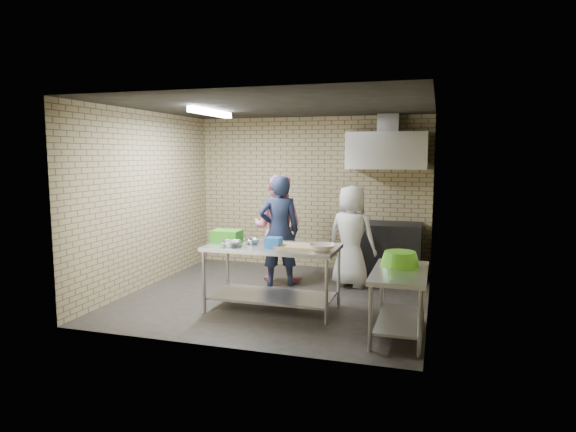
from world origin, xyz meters
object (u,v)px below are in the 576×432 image
at_px(bottle_green, 416,156).
at_px(green_crate, 227,236).
at_px(stove, 384,250).
at_px(man_navy, 279,231).
at_px(side_counter, 399,303).
at_px(green_basin, 400,259).
at_px(woman_white, 351,236).
at_px(blue_tub, 274,242).
at_px(prep_table, 273,278).
at_px(woman_pink, 278,228).
at_px(bottle_red, 391,155).

bearing_deg(bottle_green, green_crate, -134.99).
height_order(stove, bottle_green, bottle_green).
bearing_deg(man_navy, side_counter, 116.83).
bearing_deg(green_basin, woman_white, 116.46).
distance_m(side_counter, blue_tub, 1.76).
bearing_deg(stove, prep_table, -118.46).
distance_m(blue_tub, woman_pink, 1.64).
bearing_deg(bottle_green, woman_pink, -153.95).
relative_size(side_counter, green_basin, 2.61).
bearing_deg(green_crate, stove, 47.98).
xyz_separation_m(blue_tub, green_basin, (1.60, -0.15, -0.09)).
relative_size(bottle_red, bottle_green, 1.20).
relative_size(side_counter, woman_white, 0.76).
bearing_deg(woman_pink, blue_tub, 107.59).
bearing_deg(woman_white, woman_pink, 14.65).
relative_size(green_basin, bottle_green, 3.07).
distance_m(stove, bottle_red, 1.60).
distance_m(blue_tub, bottle_green, 3.25).
height_order(blue_tub, woman_white, woman_white).
relative_size(green_crate, bottle_green, 2.54).
relative_size(green_basin, man_navy, 0.27).
xyz_separation_m(green_crate, bottle_green, (2.37, 2.37, 1.08)).
relative_size(stove, bottle_red, 6.67).
xyz_separation_m(bottle_red, bottle_green, (0.40, 0.00, -0.01)).
bearing_deg(bottle_red, prep_table, -117.02).
relative_size(side_counter, stove, 1.00).
xyz_separation_m(green_crate, woman_white, (1.49, 1.36, -0.15)).
xyz_separation_m(green_crate, woman_pink, (0.29, 1.36, -0.08)).
bearing_deg(side_counter, blue_tub, 166.18).
bearing_deg(bottle_green, green_basin, -90.42).
bearing_deg(green_crate, blue_tub, -16.35).
bearing_deg(blue_tub, side_counter, -13.82).
xyz_separation_m(bottle_red, woman_white, (-0.48, -1.01, -1.24)).
height_order(man_navy, woman_pink, man_navy).
bearing_deg(stove, woman_pink, -154.53).
bearing_deg(side_counter, bottle_red, 97.62).
height_order(blue_tub, bottle_green, bottle_green).
bearing_deg(woman_white, green_crate, 56.81).
bearing_deg(man_navy, prep_table, 81.24).
distance_m(bottle_green, man_navy, 2.62).
bearing_deg(bottle_red, blue_tub, -115.22).
bearing_deg(side_counter, prep_table, 163.38).
xyz_separation_m(green_basin, woman_white, (-0.86, 1.73, -0.05)).
xyz_separation_m(prep_table, man_navy, (-0.29, 1.19, 0.43)).
height_order(blue_tub, green_basin, blue_tub).
height_order(bottle_red, bottle_green, bottle_red).
bearing_deg(prep_table, green_basin, -8.56).
height_order(green_basin, woman_pink, woman_pink).
height_order(green_basin, bottle_green, bottle_green).
relative_size(prep_table, man_navy, 1.00).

